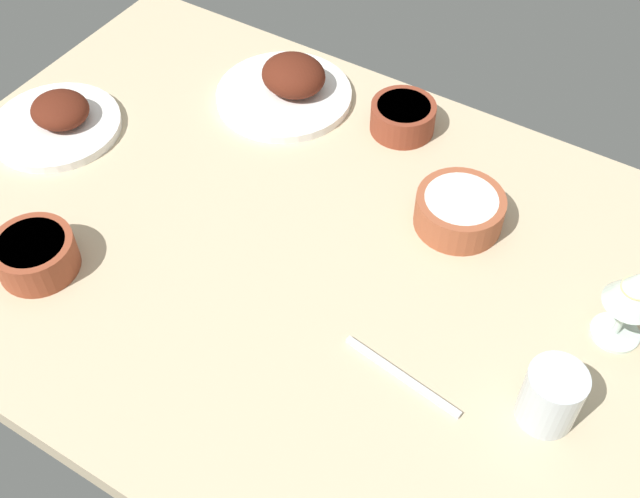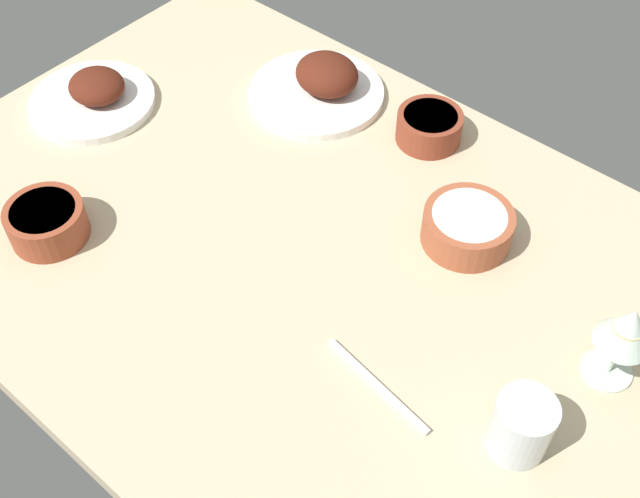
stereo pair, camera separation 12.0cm
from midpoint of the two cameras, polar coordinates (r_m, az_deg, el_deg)
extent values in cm
cube|color=#C6B28E|center=(123.26, 2.79, -1.37)|extent=(140.00, 90.00, 4.00)
cylinder|color=white|center=(148.94, 2.08, 11.00)|extent=(25.01, 25.01, 1.60)
ellipsoid|color=#511E11|center=(147.08, 2.89, 12.32)|extent=(11.94, 10.78, 6.76)
cylinder|color=white|center=(151.32, -13.87, 10.14)|extent=(22.86, 22.86, 1.60)
ellipsoid|color=#511E11|center=(149.48, -13.54, 11.21)|extent=(10.44, 9.79, 5.06)
cylinder|color=brown|center=(140.97, 10.31, 8.50)|extent=(11.42, 11.42, 5.36)
cylinder|color=#4C192D|center=(139.58, 10.43, 9.17)|extent=(9.37, 9.37, 1.00)
cylinder|color=#A35133|center=(125.19, 13.26, 1.38)|extent=(14.02, 14.02, 5.65)
cylinder|color=white|center=(123.52, 13.45, 2.10)|extent=(11.50, 11.50, 1.00)
cylinder|color=brown|center=(127.72, -16.54, 1.69)|extent=(12.23, 12.23, 5.77)
cylinder|color=#D6BC70|center=(126.04, -16.78, 2.42)|extent=(10.03, 10.03, 1.00)
cylinder|color=silver|center=(118.45, 22.69, -8.25)|extent=(7.00, 7.00, 0.50)
cylinder|color=silver|center=(115.52, 23.24, -7.24)|extent=(1.00, 1.00, 7.00)
cone|color=silver|center=(110.37, 24.29, -5.30)|extent=(7.60, 7.60, 6.50)
cylinder|color=beige|center=(111.46, 24.06, -5.73)|extent=(4.18, 4.18, 2.80)
cylinder|color=silver|center=(105.04, 17.58, -12.27)|extent=(7.76, 7.76, 9.31)
cube|color=silver|center=(108.97, 7.34, -9.91)|extent=(18.79, 3.59, 0.80)
camera|label=1|loc=(0.06, -87.13, 3.36)|focal=44.52mm
camera|label=2|loc=(0.06, 92.87, -3.36)|focal=44.52mm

